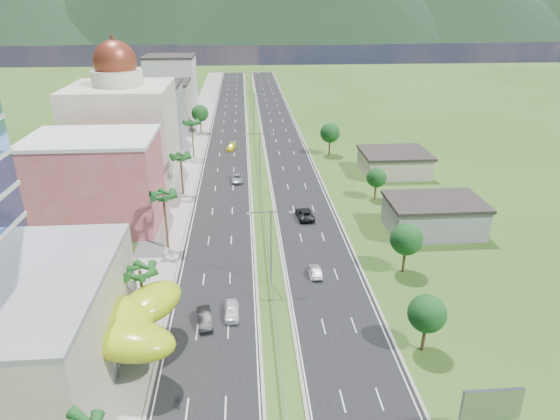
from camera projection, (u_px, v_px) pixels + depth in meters
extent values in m
plane|color=#2D5119|center=(276.00, 329.00, 59.12)|extent=(500.00, 500.00, 0.00)
cube|color=black|center=(228.00, 136.00, 141.14)|extent=(11.00, 260.00, 0.04)
cube|color=black|center=(281.00, 135.00, 142.17)|extent=(11.00, 260.00, 0.04)
cube|color=gray|center=(195.00, 137.00, 140.47)|extent=(7.00, 260.00, 0.12)
cube|color=gray|center=(257.00, 152.00, 124.91)|extent=(0.08, 216.00, 0.28)
cube|color=gray|center=(249.00, 86.00, 218.56)|extent=(0.10, 0.12, 0.70)
cylinder|color=gray|center=(271.00, 249.00, 66.13)|extent=(0.20, 0.20, 11.00)
cube|color=gray|center=(260.00, 212.00, 63.95)|extent=(2.88, 0.12, 0.12)
cube|color=gray|center=(282.00, 212.00, 64.15)|extent=(2.88, 0.12, 0.12)
cube|color=silver|center=(250.00, 213.00, 63.90)|extent=(0.60, 0.25, 0.18)
cube|color=silver|center=(292.00, 212.00, 64.27)|extent=(0.60, 0.25, 0.18)
cylinder|color=gray|center=(260.00, 159.00, 102.81)|extent=(0.20, 0.20, 11.00)
cube|color=gray|center=(252.00, 134.00, 100.64)|extent=(2.88, 0.12, 0.12)
cube|color=gray|center=(266.00, 134.00, 100.83)|extent=(2.88, 0.12, 0.12)
cube|color=silver|center=(246.00, 135.00, 100.59)|extent=(0.60, 0.25, 0.18)
cube|color=silver|center=(273.00, 134.00, 100.96)|extent=(0.60, 0.25, 0.18)
cylinder|color=gray|center=(254.00, 113.00, 144.09)|extent=(0.20, 0.20, 11.00)
cube|color=gray|center=(249.00, 94.00, 141.91)|extent=(2.88, 0.12, 0.12)
cube|color=gray|center=(259.00, 94.00, 142.10)|extent=(2.88, 0.12, 0.12)
cube|color=silver|center=(244.00, 95.00, 141.86)|extent=(0.60, 0.25, 0.18)
cube|color=silver|center=(263.00, 94.00, 142.23)|extent=(0.60, 0.25, 0.18)
cylinder|color=gray|center=(251.00, 87.00, 185.36)|extent=(0.20, 0.20, 11.00)
cube|color=gray|center=(247.00, 72.00, 183.18)|extent=(2.88, 0.12, 0.12)
cube|color=gray|center=(254.00, 72.00, 183.37)|extent=(2.88, 0.12, 0.12)
cube|color=silver|center=(243.00, 73.00, 183.13)|extent=(0.60, 0.25, 0.18)
cube|color=silver|center=(258.00, 73.00, 183.50)|extent=(0.60, 0.25, 0.18)
cylinder|color=gray|center=(60.00, 335.00, 54.86)|extent=(0.50, 0.50, 4.00)
cylinder|color=gray|center=(114.00, 362.00, 50.75)|extent=(0.50, 0.50, 4.00)
cylinder|color=gray|center=(65.00, 385.00, 47.72)|extent=(0.50, 0.50, 4.00)
cylinder|color=gray|center=(143.00, 331.00, 55.47)|extent=(0.50, 0.50, 4.00)
cube|color=#BB4E4C|center=(97.00, 183.00, 83.60)|extent=(20.00, 15.00, 15.00)
cube|color=beige|center=(124.00, 134.00, 103.72)|extent=(20.00, 20.00, 20.00)
cylinder|color=beige|center=(117.00, 78.00, 99.20)|extent=(10.00, 10.00, 3.00)
sphere|color=maroon|center=(115.00, 62.00, 98.02)|extent=(8.40, 8.40, 8.40)
cube|color=gray|center=(150.00, 117.00, 127.50)|extent=(16.00, 15.00, 16.00)
cube|color=#B4AA94|center=(163.00, 106.00, 148.26)|extent=(16.00, 15.00, 13.00)
cube|color=silver|center=(172.00, 85.00, 168.38)|extent=(16.00, 15.00, 18.00)
cube|color=#D85919|center=(492.00, 405.00, 41.97)|extent=(5.20, 0.35, 3.20)
cube|color=gray|center=(434.00, 217.00, 82.98)|extent=(15.00, 10.00, 5.00)
cube|color=#B4AA94|center=(394.00, 164.00, 110.75)|extent=(14.00, 12.00, 4.40)
cylinder|color=#47301C|center=(143.00, 298.00, 58.42)|extent=(0.36, 0.36, 7.50)
cylinder|color=#47301C|center=(166.00, 222.00, 76.47)|extent=(0.36, 0.36, 9.00)
cylinder|color=#47301C|center=(182.00, 176.00, 97.76)|extent=(0.36, 0.36, 8.00)
cylinder|color=#47301C|center=(193.00, 140.00, 120.53)|extent=(0.36, 0.36, 8.80)
cylinder|color=#47301C|center=(201.00, 124.00, 144.22)|extent=(0.40, 0.40, 4.90)
sphere|color=#174C1B|center=(200.00, 113.00, 142.99)|extent=(4.90, 4.90, 4.90)
cylinder|color=#47301C|center=(424.00, 334.00, 54.80)|extent=(0.40, 0.40, 4.20)
sphere|color=#174C1B|center=(427.00, 314.00, 53.74)|extent=(4.20, 4.20, 4.20)
cylinder|color=#47301C|center=(404.00, 258.00, 70.53)|extent=(0.40, 0.40, 4.55)
sphere|color=#174C1B|center=(406.00, 239.00, 69.38)|extent=(4.55, 4.55, 4.55)
cylinder|color=#47301C|center=(375.00, 189.00, 96.55)|extent=(0.40, 0.40, 3.85)
sphere|color=#174C1B|center=(376.00, 177.00, 95.58)|extent=(3.85, 3.85, 3.85)
cylinder|color=#47301C|center=(329.00, 145.00, 123.59)|extent=(0.40, 0.40, 4.90)
sphere|color=#174C1B|center=(330.00, 133.00, 122.35)|extent=(4.90, 4.90, 4.90)
imported|color=white|center=(232.00, 311.00, 61.15)|extent=(1.86, 4.46, 1.51)
imported|color=black|center=(204.00, 318.00, 59.69)|extent=(2.34, 4.87, 1.54)
imported|color=#93969A|center=(237.00, 178.00, 105.97)|extent=(2.52, 5.27, 1.45)
imported|color=yellow|center=(231.00, 147.00, 128.30)|extent=(2.82, 5.22, 1.44)
imported|color=#AEB0B6|center=(315.00, 271.00, 70.17)|extent=(1.47, 3.95, 1.29)
imported|color=black|center=(305.00, 214.00, 88.38)|extent=(3.19, 6.08, 1.63)
imported|color=black|center=(179.00, 400.00, 47.86)|extent=(0.52, 1.70, 1.08)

